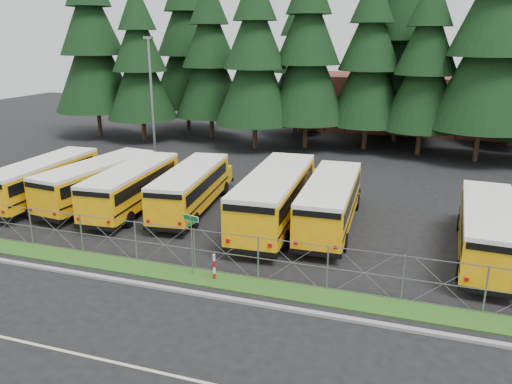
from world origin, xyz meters
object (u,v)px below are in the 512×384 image
bus_3 (193,189)px  bus_east (487,231)px  bus_6 (331,203)px  bus_0 (47,181)px  striped_bollard (214,267)px  bus_1 (102,182)px  light_standard (152,97)px  bus_5 (276,198)px  bus_2 (135,188)px  street_sign (191,232)px

bus_3 → bus_east: size_ratio=0.99×
bus_3 → bus_6: bus_6 is taller
bus_0 → bus_east: bus_0 is taller
bus_3 → striped_bollard: (4.77, -8.08, -0.73)m
bus_east → striped_bollard: bearing=-148.2°
bus_1 → light_standard: (-2.01, 10.33, 4.15)m
bus_0 → light_standard: 11.91m
bus_east → striped_bollard: bus_east is taller
bus_6 → striped_bollard: bus_6 is taller
bus_5 → bus_1: bearing=176.4°
bus_0 → bus_east: bearing=-2.8°
bus_5 → light_standard: (-13.49, 10.53, 3.96)m
light_standard → bus_0: bearing=-98.0°
bus_2 → striped_bollard: 10.96m
bus_2 → striped_bollard: (8.21, -7.22, -0.74)m
bus_0 → bus_2: 6.18m
bus_5 → striped_bollard: size_ratio=9.78×
bus_1 → light_standard: size_ratio=1.02×
bus_6 → street_sign: 9.03m
bus_6 → light_standard: (-16.46, 10.06, 4.11)m
bus_2 → bus_6: bearing=-1.3°
bus_2 → bus_5: 8.89m
street_sign → bus_east: bearing=25.9°
bus_2 → bus_1: bearing=169.4°
bus_6 → street_sign: bearing=-123.7°
bus_0 → bus_3: 9.69m
bus_6 → street_sign: size_ratio=3.78×
bus_5 → bus_3: bearing=169.4°
bus_1 → striped_bollard: (10.80, -7.52, -0.75)m
bus_0 → light_standard: bearing=80.6°
bus_1 → bus_5: (11.48, -0.20, 0.18)m
bus_1 → bus_5: bus_5 is taller
bus_0 → bus_6: (18.02, 1.00, 0.04)m
striped_bollard → light_standard: size_ratio=0.12×
bus_2 → light_standard: bearing=109.4°
bus_2 → bus_east: (19.53, -1.07, 0.00)m
light_standard → bus_3: bearing=-50.5°
light_standard → bus_east: bearing=-25.9°
bus_2 → bus_0: bearing=179.9°
bus_east → light_standard: 27.14m
bus_6 → striped_bollard: (-3.65, -7.79, -0.79)m
bus_1 → light_standard: 11.31m
bus_5 → bus_6: size_ratio=1.10×
bus_3 → bus_east: (16.09, -1.93, 0.01)m
bus_6 → striped_bollard: 8.64m
bus_2 → bus_east: 19.56m
light_standard → bus_2: bearing=-66.6°
bus_3 → street_sign: size_ratio=3.61×
bus_0 → bus_1: bus_1 is taller
bus_5 → street_sign: size_ratio=4.18×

